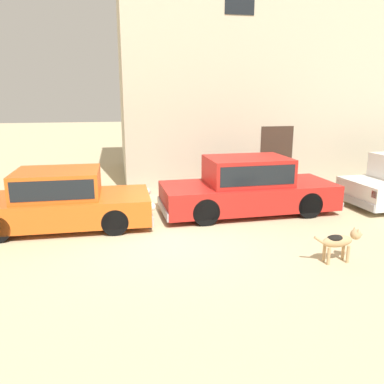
# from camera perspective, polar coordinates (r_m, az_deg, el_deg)

# --- Properties ---
(ground_plane) EXTENTS (80.00, 80.00, 0.00)m
(ground_plane) POSITION_cam_1_polar(r_m,az_deg,el_deg) (8.80, -3.27, -6.17)
(ground_plane) COLOR tan
(parked_sedan_nearest) EXTENTS (4.28, 1.83, 1.38)m
(parked_sedan_nearest) POSITION_cam_1_polar(r_m,az_deg,el_deg) (9.56, -18.96, -1.01)
(parked_sedan_nearest) COLOR #D15619
(parked_sedan_nearest) RESTS_ON ground_plane
(parked_sedan_second) EXTENTS (4.74, 1.87, 1.50)m
(parked_sedan_second) POSITION_cam_1_polar(r_m,az_deg,el_deg) (10.26, 8.28, 0.91)
(parked_sedan_second) COLOR #AD1E19
(parked_sedan_second) RESTS_ON ground_plane
(apartment_block) EXTENTS (13.90, 6.12, 8.76)m
(apartment_block) POSITION_cam_1_polar(r_m,az_deg,el_deg) (16.47, 15.64, 18.23)
(apartment_block) COLOR #BCB299
(apartment_block) RESTS_ON ground_plane
(stray_dog_spotted) EXTENTS (1.03, 0.23, 0.66)m
(stray_dog_spotted) POSITION_cam_1_polar(r_m,az_deg,el_deg) (7.72, 21.17, -6.74)
(stray_dog_spotted) COLOR tan
(stray_dog_spotted) RESTS_ON ground_plane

